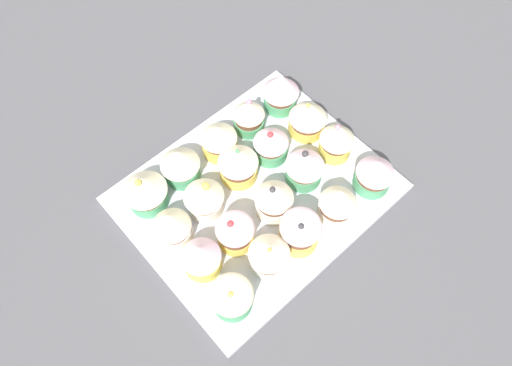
% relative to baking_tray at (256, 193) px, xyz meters
% --- Properties ---
extents(ground_plane, '(1.80, 1.80, 0.03)m').
position_rel_baking_tray_xyz_m(ground_plane, '(0.00, 0.00, -0.02)').
color(ground_plane, '#4C4C51').
extents(baking_tray, '(0.32, 0.40, 0.01)m').
position_rel_baking_tray_xyz_m(baking_tray, '(0.00, 0.00, 0.00)').
color(baking_tray, silver).
rests_on(baking_tray, ground_plane).
extents(cupcake_0, '(0.07, 0.07, 0.08)m').
position_rel_baking_tray_xyz_m(cupcake_0, '(-0.10, -0.14, 0.05)').
color(cupcake_0, '#4C9E6B').
rests_on(cupcake_0, baking_tray).
extents(cupcake_1, '(0.06, 0.06, 0.07)m').
position_rel_baking_tray_xyz_m(cupcake_1, '(-0.03, -0.14, 0.04)').
color(cupcake_1, white).
rests_on(cupcake_1, baking_tray).
extents(cupcake_2, '(0.06, 0.06, 0.07)m').
position_rel_baking_tray_xyz_m(cupcake_2, '(0.04, -0.14, 0.04)').
color(cupcake_2, '#EFC651').
rests_on(cupcake_2, baking_tray).
extents(cupcake_3, '(0.06, 0.06, 0.06)m').
position_rel_baking_tray_xyz_m(cupcake_3, '(0.11, -0.14, 0.04)').
color(cupcake_3, '#4C9E6B').
rests_on(cupcake_3, baking_tray).
extents(cupcake_4, '(0.06, 0.06, 0.07)m').
position_rel_baking_tray_xyz_m(cupcake_4, '(-0.10, -0.07, 0.04)').
color(cupcake_4, '#4C9E6B').
rests_on(cupcake_4, baking_tray).
extents(cupcake_5, '(0.06, 0.06, 0.08)m').
position_rel_baking_tray_xyz_m(cupcake_5, '(-0.03, -0.08, 0.04)').
color(cupcake_5, white).
rests_on(cupcake_5, baking_tray).
extents(cupcake_6, '(0.06, 0.06, 0.07)m').
position_rel_baking_tray_xyz_m(cupcake_6, '(0.04, -0.08, 0.04)').
color(cupcake_6, '#EFC651').
rests_on(cupcake_6, baking_tray).
extents(cupcake_7, '(0.06, 0.06, 0.07)m').
position_rel_baking_tray_xyz_m(cupcake_7, '(0.10, -0.07, 0.04)').
color(cupcake_7, white).
rests_on(cupcake_7, baking_tray).
extents(cupcake_8, '(0.06, 0.06, 0.07)m').
position_rel_baking_tray_xyz_m(cupcake_8, '(-0.10, 0.01, 0.04)').
color(cupcake_8, '#EFC651').
rests_on(cupcake_8, baking_tray).
extents(cupcake_9, '(0.06, 0.06, 0.08)m').
position_rel_baking_tray_xyz_m(cupcake_9, '(-0.04, -0.00, 0.04)').
color(cupcake_9, '#EFC651').
rests_on(cupcake_9, baking_tray).
extents(cupcake_10, '(0.06, 0.06, 0.08)m').
position_rel_baking_tray_xyz_m(cupcake_10, '(0.04, -0.00, 0.04)').
color(cupcake_10, white).
rests_on(cupcake_10, baking_tray).
extents(cupcake_11, '(0.06, 0.06, 0.07)m').
position_rel_baking_tray_xyz_m(cupcake_11, '(0.10, -0.01, 0.04)').
color(cupcake_11, '#EFC651').
rests_on(cupcake_11, baking_tray).
extents(cupcake_12, '(0.05, 0.05, 0.07)m').
position_rel_baking_tray_xyz_m(cupcake_12, '(-0.10, 0.08, 0.04)').
color(cupcake_12, '#4C9E6B').
rests_on(cupcake_12, baking_tray).
extents(cupcake_13, '(0.06, 0.06, 0.07)m').
position_rel_baking_tray_xyz_m(cupcake_13, '(-0.04, 0.07, 0.04)').
color(cupcake_13, '#4C9E6B').
rests_on(cupcake_13, baking_tray).
extents(cupcake_14, '(0.06, 0.06, 0.07)m').
position_rel_baking_tray_xyz_m(cupcake_14, '(0.03, 0.07, 0.04)').
color(cupcake_14, '#4C9E6B').
rests_on(cupcake_14, baking_tray).
extents(cupcake_15, '(0.06, 0.06, 0.08)m').
position_rel_baking_tray_xyz_m(cupcake_15, '(0.11, 0.06, 0.05)').
color(cupcake_15, white).
rests_on(cupcake_15, baking_tray).
extents(cupcake_16, '(0.06, 0.06, 0.08)m').
position_rel_baking_tray_xyz_m(cupcake_16, '(-0.10, 0.15, 0.05)').
color(cupcake_16, '#4C9E6B').
rests_on(cupcake_16, baking_tray).
extents(cupcake_17, '(0.06, 0.06, 0.07)m').
position_rel_baking_tray_xyz_m(cupcake_17, '(-0.03, 0.15, 0.04)').
color(cupcake_17, '#EFC651').
rests_on(cupcake_17, baking_tray).
extents(cupcake_18, '(0.06, 0.06, 0.08)m').
position_rel_baking_tray_xyz_m(cupcake_18, '(0.03, 0.15, 0.04)').
color(cupcake_18, '#EFC651').
rests_on(cupcake_18, baking_tray).
extents(cupcake_19, '(0.06, 0.06, 0.07)m').
position_rel_baking_tray_xyz_m(cupcake_19, '(0.11, 0.15, 0.04)').
color(cupcake_19, '#4C9E6B').
rests_on(cupcake_19, baking_tray).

